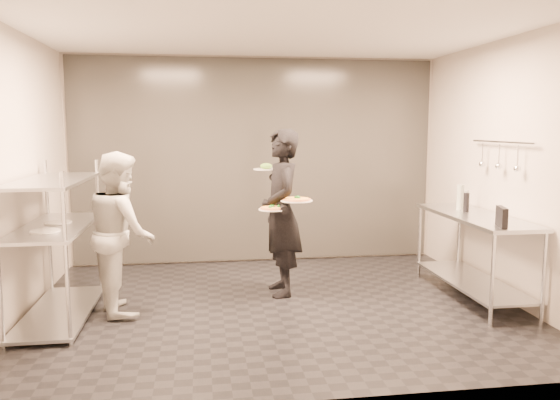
{
  "coord_description": "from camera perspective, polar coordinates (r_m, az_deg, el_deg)",
  "views": [
    {
      "loc": [
        -0.74,
        -5.45,
        1.86
      ],
      "look_at": [
        0.07,
        0.15,
        1.1
      ],
      "focal_mm": 35.0,
      "sensor_mm": 36.0,
      "label": 1
    }
  ],
  "objects": [
    {
      "name": "room_shell",
      "position": [
        6.68,
        -1.85,
        3.71
      ],
      "size": [
        5.0,
        4.0,
        2.8
      ],
      "color": "black",
      "rests_on": "ground"
    },
    {
      "name": "pass_rack",
      "position": [
        5.73,
        -22.36,
        -3.91
      ],
      "size": [
        0.6,
        1.6,
        1.5
      ],
      "color": "silver",
      "rests_on": "ground"
    },
    {
      "name": "prep_counter",
      "position": [
        6.3,
        19.62,
        -4.09
      ],
      "size": [
        0.6,
        1.8,
        0.92
      ],
      "color": "silver",
      "rests_on": "ground"
    },
    {
      "name": "utensil_rail",
      "position": [
        6.31,
        21.99,
        4.25
      ],
      "size": [
        0.07,
        1.2,
        0.31
      ],
      "color": "silver",
      "rests_on": "room_shell"
    },
    {
      "name": "waiter",
      "position": [
        6.02,
        0.15,
        -1.33
      ],
      "size": [
        0.49,
        0.7,
        1.84
      ],
      "primitive_type": "imported",
      "rotation": [
        0.0,
        0.0,
        -1.5
      ],
      "color": "black",
      "rests_on": "ground"
    },
    {
      "name": "chef",
      "position": [
        5.71,
        -16.26,
        -3.25
      ],
      "size": [
        0.81,
        0.93,
        1.62
      ],
      "primitive_type": "imported",
      "rotation": [
        0.0,
        0.0,
        1.86
      ],
      "color": "beige",
      "rests_on": "ground"
    },
    {
      "name": "pizza_plate_near",
      "position": [
        5.75,
        -0.79,
        -0.89
      ],
      "size": [
        0.29,
        0.29,
        0.05
      ],
      "color": "white",
      "rests_on": "waiter"
    },
    {
      "name": "pizza_plate_far",
      "position": [
        5.76,
        1.74,
        0.03
      ],
      "size": [
        0.34,
        0.34,
        0.05
      ],
      "color": "white",
      "rests_on": "waiter"
    },
    {
      "name": "salad_plate",
      "position": [
        6.29,
        -1.45,
        3.41
      ],
      "size": [
        0.3,
        0.3,
        0.07
      ],
      "color": "white",
      "rests_on": "waiter"
    },
    {
      "name": "pos_monitor",
      "position": [
        5.56,
        22.15,
        -1.65
      ],
      "size": [
        0.13,
        0.27,
        0.19
      ],
      "primitive_type": "cube",
      "rotation": [
        0.0,
        0.0,
        -0.29
      ],
      "color": "black",
      "rests_on": "prep_counter"
    },
    {
      "name": "bottle_green",
      "position": [
        6.53,
        18.31,
        0.27
      ],
      "size": [
        0.08,
        0.08,
        0.29
      ],
      "primitive_type": "cylinder",
      "color": "gray",
      "rests_on": "prep_counter"
    },
    {
      "name": "bottle_clear",
      "position": [
        6.73,
        18.82,
        0.1
      ],
      "size": [
        0.06,
        0.06,
        0.21
      ],
      "primitive_type": "cylinder",
      "color": "gray",
      "rests_on": "prep_counter"
    },
    {
      "name": "bottle_dark",
      "position": [
        6.4,
        18.89,
        -0.23
      ],
      "size": [
        0.06,
        0.06,
        0.21
      ],
      "primitive_type": "cylinder",
      "color": "black",
      "rests_on": "prep_counter"
    }
  ]
}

